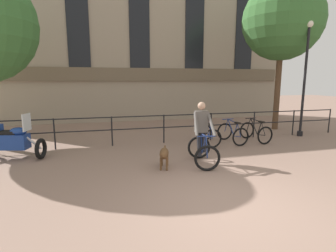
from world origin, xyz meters
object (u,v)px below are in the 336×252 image
Objects in this scene: parked_bicycle_mid_right at (256,132)px; street_lamp at (305,73)px; parked_bicycle_near_lamp at (208,135)px; parked_bicycle_mid_left at (232,133)px; parked_motorcycle at (12,140)px; dog at (164,154)px; cyclist_with_bike at (202,136)px.

street_lamp is at bearing -175.82° from parked_bicycle_mid_right.
parked_bicycle_near_lamp is 1.02× the size of parked_bicycle_mid_left.
parked_motorcycle is at bearing -2.83° from parked_bicycle_mid_left.
parked_bicycle_mid_left is (7.23, 0.20, -0.20)m from parked_motorcycle.
parked_bicycle_mid_right is (4.10, 2.16, -0.04)m from dog.
cyclist_with_bike is 0.37× the size of street_lamp.
dog is at bearing -158.68° from cyclist_with_bike.
street_lamp reaches higher than parked_bicycle_mid_right.
parked_motorcycle reaches higher than parked_bicycle_mid_left.
street_lamp is (5.31, 2.33, 1.80)m from cyclist_with_bike.
cyclist_with_bike reaches higher than parked_bicycle_mid_right.
parked_bicycle_near_lamp is 0.98m from parked_bicycle_mid_left.
cyclist_with_bike is at bearing 27.81° from parked_bicycle_mid_right.
parked_bicycle_near_lamp is 0.26× the size of street_lamp.
dog is 0.21× the size of street_lamp.
cyclist_with_bike is 2.22m from parked_bicycle_near_lamp.
parked_bicycle_mid_left is (1.99, 1.93, -0.41)m from cyclist_with_bike.
cyclist_with_bike is 3.56m from parked_bicycle_mid_right.
cyclist_with_bike is 1.45× the size of parked_bicycle_near_lamp.
parked_motorcycle is 1.59× the size of parked_bicycle_mid_right.
parked_bicycle_near_lamp is (1.01, 1.93, -0.41)m from cyclist_with_bike.
cyclist_with_bike is at bearing -156.35° from street_lamp.
cyclist_with_bike is 1.75× the size of dog.
parked_bicycle_mid_right is at bearing 43.41° from cyclist_with_bike.
parked_motorcycle is at bearing 171.95° from cyclist_with_bike.
parked_bicycle_near_lamp is (2.15, 2.16, -0.04)m from dog.
parked_bicycle_near_lamp reaches higher than dog.
parked_bicycle_near_lamp is at bearing -74.05° from parked_motorcycle.
parked_motorcycle is 1.58× the size of parked_bicycle_near_lamp.
dog is at bearing -158.45° from street_lamp.
parked_bicycle_near_lamp is at bearing -4.39° from parked_bicycle_mid_left.
parked_motorcycle is at bearing -3.95° from parked_bicycle_mid_right.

